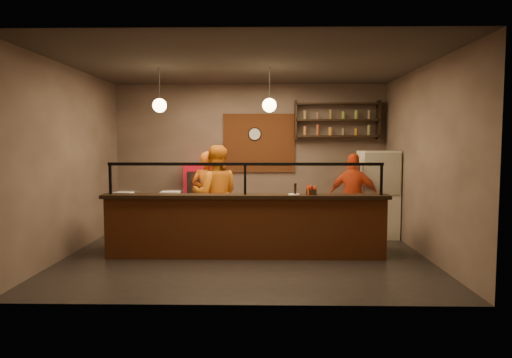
{
  "coord_description": "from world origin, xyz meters",
  "views": [
    {
      "loc": [
        0.31,
        -7.72,
        1.9
      ],
      "look_at": [
        0.17,
        0.3,
        1.27
      ],
      "focal_mm": 32.0,
      "sensor_mm": 36.0,
      "label": 1
    }
  ],
  "objects_px": {
    "cook_right": "(354,197)",
    "fridge": "(378,194)",
    "wall_clock": "(255,134)",
    "pepper_mill": "(295,189)",
    "cook_mid": "(216,194)",
    "condiment_caddy": "(311,192)",
    "red_cooler": "(199,197)",
    "pizza_dough": "(302,200)",
    "cook_left": "(208,196)"
  },
  "relations": [
    {
      "from": "cook_right",
      "to": "fridge",
      "type": "xyz_separation_m",
      "value": [
        0.55,
        0.34,
        0.02
      ]
    },
    {
      "from": "cook_mid",
      "to": "fridge",
      "type": "height_order",
      "value": "cook_mid"
    },
    {
      "from": "red_cooler",
      "to": "cook_mid",
      "type": "bearing_deg",
      "value": -71.35
    },
    {
      "from": "fridge",
      "to": "pizza_dough",
      "type": "height_order",
      "value": "fridge"
    },
    {
      "from": "fridge",
      "to": "red_cooler",
      "type": "distance_m",
      "value": 3.77
    },
    {
      "from": "cook_right",
      "to": "fridge",
      "type": "height_order",
      "value": "fridge"
    },
    {
      "from": "cook_left",
      "to": "pepper_mill",
      "type": "bearing_deg",
      "value": 148.39
    },
    {
      "from": "cook_mid",
      "to": "red_cooler",
      "type": "bearing_deg",
      "value": -72.9
    },
    {
      "from": "cook_mid",
      "to": "pepper_mill",
      "type": "bearing_deg",
      "value": 134.1
    },
    {
      "from": "cook_right",
      "to": "condiment_caddy",
      "type": "xyz_separation_m",
      "value": [
        -0.96,
        -1.41,
        0.25
      ]
    },
    {
      "from": "cook_right",
      "to": "wall_clock",
      "type": "bearing_deg",
      "value": -16.95
    },
    {
      "from": "red_cooler",
      "to": "condiment_caddy",
      "type": "height_order",
      "value": "red_cooler"
    },
    {
      "from": "wall_clock",
      "to": "red_cooler",
      "type": "relative_size",
      "value": 0.21
    },
    {
      "from": "cook_mid",
      "to": "condiment_caddy",
      "type": "xyz_separation_m",
      "value": [
        1.7,
        -1.23,
        0.18
      ]
    },
    {
      "from": "cook_right",
      "to": "condiment_caddy",
      "type": "relative_size",
      "value": 10.37
    },
    {
      "from": "fridge",
      "to": "condiment_caddy",
      "type": "xyz_separation_m",
      "value": [
        -1.51,
        -1.75,
        0.23
      ]
    },
    {
      "from": "red_cooler",
      "to": "pizza_dough",
      "type": "xyz_separation_m",
      "value": [
        2.08,
        -1.98,
        0.18
      ]
    },
    {
      "from": "red_cooler",
      "to": "pepper_mill",
      "type": "height_order",
      "value": "red_cooler"
    },
    {
      "from": "condiment_caddy",
      "to": "cook_mid",
      "type": "bearing_deg",
      "value": 144.16
    },
    {
      "from": "wall_clock",
      "to": "pepper_mill",
      "type": "height_order",
      "value": "wall_clock"
    },
    {
      "from": "red_cooler",
      "to": "cook_right",
      "type": "bearing_deg",
      "value": -21.45
    },
    {
      "from": "cook_left",
      "to": "red_cooler",
      "type": "height_order",
      "value": "cook_left"
    },
    {
      "from": "condiment_caddy",
      "to": "pepper_mill",
      "type": "height_order",
      "value": "pepper_mill"
    },
    {
      "from": "cook_right",
      "to": "fridge",
      "type": "bearing_deg",
      "value": -130.47
    },
    {
      "from": "cook_left",
      "to": "red_cooler",
      "type": "xyz_separation_m",
      "value": [
        -0.31,
        1.03,
        -0.14
      ]
    },
    {
      "from": "fridge",
      "to": "pizza_dough",
      "type": "xyz_separation_m",
      "value": [
        -1.63,
        -1.28,
        0.03
      ]
    },
    {
      "from": "wall_clock",
      "to": "fridge",
      "type": "distance_m",
      "value": 2.96
    },
    {
      "from": "cook_right",
      "to": "fridge",
      "type": "distance_m",
      "value": 0.65
    },
    {
      "from": "pizza_dough",
      "to": "condiment_caddy",
      "type": "height_order",
      "value": "condiment_caddy"
    },
    {
      "from": "cook_right",
      "to": "pizza_dough",
      "type": "xyz_separation_m",
      "value": [
        -1.08,
        -0.94,
        0.05
      ]
    },
    {
      "from": "red_cooler",
      "to": "wall_clock",
      "type": "bearing_deg",
      "value": 11.24
    },
    {
      "from": "pizza_dough",
      "to": "fridge",
      "type": "bearing_deg",
      "value": 38.13
    },
    {
      "from": "pizza_dough",
      "to": "pepper_mill",
      "type": "distance_m",
      "value": 0.58
    },
    {
      "from": "fridge",
      "to": "red_cooler",
      "type": "relative_size",
      "value": 1.19
    },
    {
      "from": "wall_clock",
      "to": "cook_right",
      "type": "distance_m",
      "value": 2.68
    },
    {
      "from": "cook_mid",
      "to": "pizza_dough",
      "type": "relative_size",
      "value": 3.32
    },
    {
      "from": "cook_left",
      "to": "condiment_caddy",
      "type": "relative_size",
      "value": 10.6
    },
    {
      "from": "pizza_dough",
      "to": "pepper_mill",
      "type": "xyz_separation_m",
      "value": [
        -0.16,
        -0.5,
        0.25
      ]
    },
    {
      "from": "red_cooler",
      "to": "pepper_mill",
      "type": "xyz_separation_m",
      "value": [
        1.92,
        -2.48,
        0.42
      ]
    },
    {
      "from": "condiment_caddy",
      "to": "pepper_mill",
      "type": "relative_size",
      "value": 0.87
    },
    {
      "from": "cook_right",
      "to": "pepper_mill",
      "type": "relative_size",
      "value": 8.98
    },
    {
      "from": "condiment_caddy",
      "to": "fridge",
      "type": "bearing_deg",
      "value": 49.08
    },
    {
      "from": "condiment_caddy",
      "to": "cook_left",
      "type": "bearing_deg",
      "value": 142.98
    },
    {
      "from": "cook_right",
      "to": "red_cooler",
      "type": "bearing_deg",
      "value": -0.49
    },
    {
      "from": "wall_clock",
      "to": "cook_mid",
      "type": "height_order",
      "value": "wall_clock"
    },
    {
      "from": "cook_mid",
      "to": "cook_right",
      "type": "bearing_deg",
      "value": 179.11
    },
    {
      "from": "cook_left",
      "to": "pizza_dough",
      "type": "bearing_deg",
      "value": 162.06
    },
    {
      "from": "condiment_caddy",
      "to": "pizza_dough",
      "type": "bearing_deg",
      "value": 103.25
    },
    {
      "from": "pizza_dough",
      "to": "cook_right",
      "type": "bearing_deg",
      "value": 41.02
    },
    {
      "from": "cook_left",
      "to": "cook_mid",
      "type": "xyz_separation_m",
      "value": [
        0.18,
        -0.19,
        0.06
      ]
    }
  ]
}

